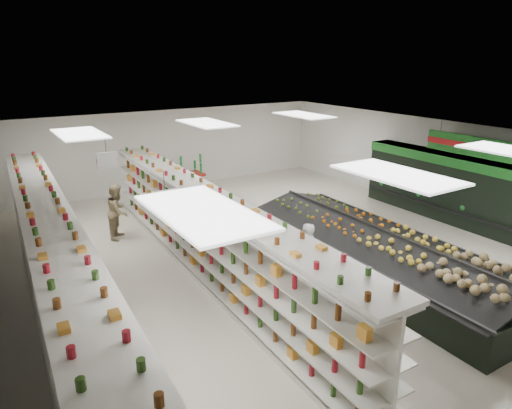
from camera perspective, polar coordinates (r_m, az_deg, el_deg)
floor at (r=12.79m, az=2.27°, el=-6.24°), size 16.00×16.00×0.00m
ceiling at (r=11.83m, az=2.46°, el=8.03°), size 14.00×16.00×0.02m
wall_back at (r=19.15m, az=-11.34°, el=6.73°), size 14.00×0.02×3.20m
wall_right at (r=17.04m, az=22.26°, el=4.33°), size 0.02×16.00×3.20m
produce_wall_case at (r=15.94m, az=25.40°, el=1.70°), size 0.93×8.00×2.20m
aisle_sign_near at (r=8.48m, az=-11.27°, el=0.47°), size 0.52×0.06×0.75m
aisle_sign_far at (r=12.19m, az=-18.13°, el=5.30°), size 0.52×0.06×0.75m
hortifruti_banner at (r=15.41m, az=25.52°, el=6.58°), size 0.12×3.20×0.95m
gondola_left at (r=10.39m, az=-23.84°, el=-7.52°), size 1.53×13.22×2.29m
gondola_center at (r=11.43m, az=-6.22°, el=-3.98°), size 1.25×12.48×2.16m
produce_island at (r=12.06m, az=14.98°, el=-5.65°), size 2.96×7.93×1.18m
soda_endcap at (r=18.30m, az=-8.41°, el=3.50°), size 1.15×0.79×1.47m
shopper_main at (r=10.75m, az=6.20°, el=-6.46°), size 0.68×0.54×1.64m
shopper_background at (r=14.27m, az=-16.87°, el=-0.81°), size 0.87×0.95×1.66m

